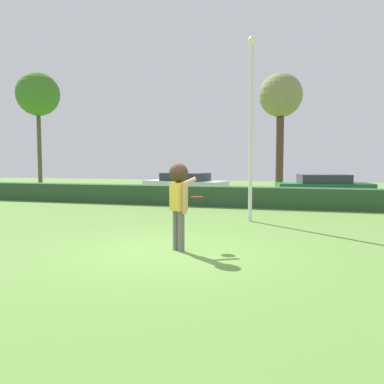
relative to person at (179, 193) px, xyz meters
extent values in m
plane|color=olive|center=(-0.15, -0.15, -1.21)|extent=(60.00, 60.00, 0.00)
cylinder|color=slate|center=(-0.08, 0.06, -0.79)|extent=(0.14, 0.14, 0.84)
cylinder|color=slate|center=(0.07, -0.07, -0.79)|extent=(0.14, 0.14, 0.84)
cube|color=yellow|center=(-0.01, -0.01, -0.08)|extent=(0.43, 0.41, 0.58)
cylinder|color=tan|center=(0.00, 0.36, 0.16)|extent=(0.47, 0.52, 0.30)
cylinder|color=tan|center=(0.17, -0.16, -0.10)|extent=(0.09, 0.09, 0.62)
sphere|color=tan|center=(-0.01, -0.01, 0.38)|extent=(0.22, 0.22, 0.22)
sphere|color=#422D1F|center=(-0.01, -0.01, 0.41)|extent=(0.40, 0.40, 0.40)
cylinder|color=red|center=(0.24, 0.53, -0.13)|extent=(0.27, 0.27, 0.04)
cylinder|color=silver|center=(0.85, 4.51, 1.47)|extent=(0.12, 0.12, 5.37)
sphere|color=#F2EFCC|center=(0.85, 4.51, 4.26)|extent=(0.24, 0.24, 0.24)
cube|color=#2C4D2D|center=(-0.15, 8.40, -0.81)|extent=(25.63, 0.90, 0.81)
cube|color=white|center=(-3.53, 11.92, -0.64)|extent=(4.46, 2.53, 0.55)
cube|color=#2D333D|center=(-3.53, 11.92, -0.16)|extent=(2.48, 1.99, 0.40)
cylinder|color=black|center=(-1.92, 12.45, -0.91)|extent=(0.61, 0.22, 0.60)
cylinder|color=black|center=(-2.27, 10.79, -0.91)|extent=(0.61, 0.22, 0.60)
cylinder|color=black|center=(-4.79, 13.06, -0.91)|extent=(0.61, 0.22, 0.60)
cylinder|color=black|center=(-5.15, 11.40, -0.91)|extent=(0.61, 0.22, 0.60)
cube|color=#1E6633|center=(3.24, 11.56, -0.64)|extent=(4.46, 2.52, 0.55)
cube|color=#2D333D|center=(3.24, 11.56, -0.16)|extent=(2.47, 1.98, 0.40)
cylinder|color=black|center=(4.51, 12.69, -0.91)|extent=(0.61, 0.22, 0.60)
cylinder|color=black|center=(4.86, 11.03, -0.91)|extent=(0.61, 0.22, 0.60)
cylinder|color=black|center=(1.63, 12.09, -0.91)|extent=(0.61, 0.22, 0.60)
cylinder|color=black|center=(1.98, 10.43, -0.91)|extent=(0.61, 0.22, 0.60)
cylinder|color=#513829|center=(0.96, 15.74, 0.97)|extent=(0.44, 0.44, 4.36)
sphere|color=olive|center=(0.96, 15.74, 4.38)|extent=(2.46, 2.46, 2.46)
cylinder|color=brown|center=(-15.06, 15.62, 1.54)|extent=(0.28, 0.28, 5.50)
sphere|color=#3F7826|center=(-15.06, 15.62, 5.15)|extent=(2.89, 2.89, 2.89)
camera|label=1|loc=(2.56, -7.85, 0.65)|focal=37.57mm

